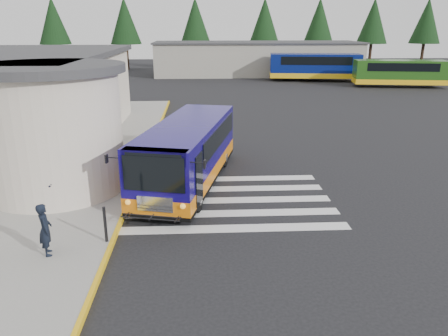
{
  "coord_description": "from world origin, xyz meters",
  "views": [
    {
      "loc": [
        -1.3,
        -16.03,
        6.33
      ],
      "look_at": [
        -0.49,
        -0.5,
        1.19
      ],
      "focal_mm": 35.0,
      "sensor_mm": 36.0,
      "label": 1
    }
  ],
  "objects_px": {
    "bollard": "(105,224)",
    "far_bus_b": "(399,72)",
    "pedestrian_a": "(45,229)",
    "far_bus_a": "(315,66)",
    "transit_bus": "(188,155)",
    "pedestrian_b": "(53,184)"
  },
  "relations": [
    {
      "from": "far_bus_b",
      "to": "pedestrian_b",
      "type": "bearing_deg",
      "value": 149.01
    },
    {
      "from": "far_bus_a",
      "to": "transit_bus",
      "type": "bearing_deg",
      "value": 165.46
    },
    {
      "from": "pedestrian_b",
      "to": "bollard",
      "type": "relative_size",
      "value": 1.66
    },
    {
      "from": "far_bus_b",
      "to": "pedestrian_a",
      "type": "bearing_deg",
      "value": 152.59
    },
    {
      "from": "pedestrian_a",
      "to": "pedestrian_b",
      "type": "xyz_separation_m",
      "value": [
        -0.78,
        3.22,
        0.16
      ]
    },
    {
      "from": "pedestrian_b",
      "to": "far_bus_a",
      "type": "height_order",
      "value": "far_bus_a"
    },
    {
      "from": "far_bus_b",
      "to": "transit_bus",
      "type": "bearing_deg",
      "value": 151.81
    },
    {
      "from": "pedestrian_b",
      "to": "bollard",
      "type": "distance_m",
      "value": 3.43
    },
    {
      "from": "transit_bus",
      "to": "bollard",
      "type": "xyz_separation_m",
      "value": [
        -2.31,
        -5.32,
        -0.52
      ]
    },
    {
      "from": "bollard",
      "to": "far_bus_b",
      "type": "height_order",
      "value": "far_bus_b"
    },
    {
      "from": "pedestrian_b",
      "to": "bollard",
      "type": "height_order",
      "value": "pedestrian_b"
    },
    {
      "from": "pedestrian_b",
      "to": "far_bus_b",
      "type": "height_order",
      "value": "far_bus_b"
    },
    {
      "from": "transit_bus",
      "to": "pedestrian_b",
      "type": "xyz_separation_m",
      "value": [
        -4.59,
        -2.78,
        -0.15
      ]
    },
    {
      "from": "pedestrian_a",
      "to": "transit_bus",
      "type": "bearing_deg",
      "value": -54.22
    },
    {
      "from": "pedestrian_a",
      "to": "bollard",
      "type": "distance_m",
      "value": 1.65
    },
    {
      "from": "pedestrian_b",
      "to": "far_bus_b",
      "type": "bearing_deg",
      "value": 131.22
    },
    {
      "from": "transit_bus",
      "to": "far_bus_a",
      "type": "bearing_deg",
      "value": 81.29
    },
    {
      "from": "pedestrian_a",
      "to": "far_bus_a",
      "type": "distance_m",
      "value": 43.75
    },
    {
      "from": "bollard",
      "to": "far_bus_a",
      "type": "bearing_deg",
      "value": 67.72
    },
    {
      "from": "pedestrian_b",
      "to": "far_bus_a",
      "type": "bearing_deg",
      "value": 144.49
    },
    {
      "from": "pedestrian_a",
      "to": "bollard",
      "type": "xyz_separation_m",
      "value": [
        1.49,
        0.68,
        -0.21
      ]
    },
    {
      "from": "pedestrian_a",
      "to": "far_bus_b",
      "type": "bearing_deg",
      "value": -58.08
    }
  ]
}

